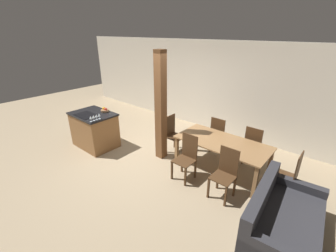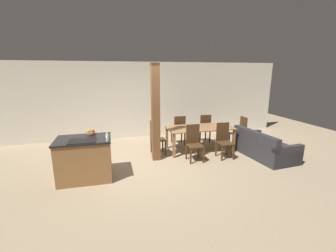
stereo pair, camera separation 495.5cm
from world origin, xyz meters
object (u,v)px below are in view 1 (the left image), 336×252
wine_glass_end (99,115)px  wine_glass_far (96,116)px  dining_chair_far_right (254,146)px  timber_post (161,108)px  kitchen_island (95,130)px  dining_chair_far_left (219,135)px  fruit_bowl (105,110)px  wine_glass_near (91,118)px  dining_chair_foot_end (289,175)px  dining_chair_near_right (225,173)px  wine_glass_middle (94,117)px  dining_chair_head_end (173,134)px  dining_table (222,145)px  couch (282,221)px  dining_chair_near_left (186,157)px

wine_glass_end → wine_glass_far: bearing=-90.0°
dining_chair_far_right → timber_post: (-1.88, -1.09, 0.79)m
kitchen_island → dining_chair_far_left: dining_chair_far_left is taller
fruit_bowl → dining_chair_far_right: size_ratio=0.21×
wine_glass_near → timber_post: bearing=41.1°
dining_chair_far_right → dining_chair_foot_end: bearing=143.0°
wine_glass_far → dining_chair_near_right: (3.12, 0.63, -0.55)m
kitchen_island → wine_glass_end: bearing=-13.1°
dining_chair_far_left → kitchen_island: bearing=33.7°
kitchen_island → wine_glass_middle: 0.82m
timber_post → dining_chair_head_end: bearing=81.5°
wine_glass_near → dining_chair_far_left: size_ratio=0.14×
wine_glass_far → dining_table: wine_glass_far is taller
dining_chair_near_right → wine_glass_end: bearing=-169.9°
wine_glass_far → dining_chair_foot_end: wine_glass_far is taller
wine_glass_far → dining_chair_near_right: wine_glass_far is taller
kitchen_island → timber_post: (1.76, 0.74, 0.82)m
couch → timber_post: size_ratio=0.68×
wine_glass_middle → dining_chair_far_right: wine_glass_middle is taller
wine_glass_end → dining_table: (2.68, 1.25, -0.41)m
wine_glass_end → dining_chair_far_left: wine_glass_end is taller
wine_glass_near → wine_glass_far: size_ratio=1.00×
dining_chair_near_left → couch: (2.01, -0.26, -0.24)m
wine_glass_near → dining_chair_near_right: bearing=14.1°
wine_glass_middle → couch: 4.34m
wine_glass_near → wine_glass_end: bearing=90.0°
fruit_bowl → kitchen_island: bearing=-116.5°
wine_glass_far → wine_glass_end: 0.08m
wine_glass_end → dining_chair_far_right: wine_glass_end is taller
fruit_bowl → wine_glass_near: 0.74m
dining_chair_foot_end → couch: dining_chair_foot_end is taller
dining_chair_near_right → dining_chair_foot_end: bearing=37.0°
dining_chair_near_left → dining_chair_far_left: bearing=90.0°
wine_glass_end → couch: size_ratio=0.08×
wine_glass_end → dining_table: size_ratio=0.07×
kitchen_island → wine_glass_near: 0.85m
dining_chair_foot_end → timber_post: timber_post is taller
kitchen_island → dining_chair_far_right: (3.64, 1.83, 0.03)m
dining_table → dining_chair_near_right: 0.84m
wine_glass_near → couch: size_ratio=0.08×
dining_chair_near_right → dining_chair_head_end: size_ratio=1.00×
fruit_bowl → wine_glass_end: bearing=-48.1°
dining_chair_far_right → dining_chair_head_end: (-1.82, -0.70, 0.00)m
dining_chair_near_right → dining_chair_far_right: (0.00, 1.40, 0.00)m
fruit_bowl → wine_glass_middle: wine_glass_middle is taller
wine_glass_near → dining_chair_near_right: wine_glass_near is taller
wine_glass_end → timber_post: size_ratio=0.05×
dining_chair_head_end → couch: (2.93, -0.96, -0.24)m
wine_glass_far → wine_glass_end: size_ratio=1.00×
dining_table → couch: (1.56, -0.96, -0.39)m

